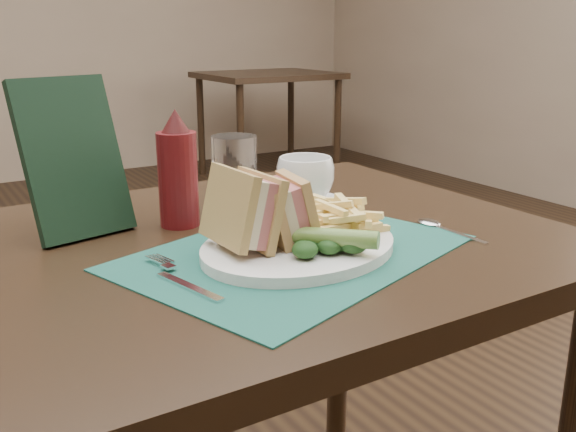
% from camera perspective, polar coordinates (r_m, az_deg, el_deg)
% --- Properties ---
extents(table_bg_right, '(0.90, 0.75, 0.75)m').
position_cam_1_polar(table_bg_right, '(4.69, -1.77, 8.07)').
color(table_bg_right, black).
rests_on(table_bg_right, ground).
extents(placemat, '(0.54, 0.46, 0.00)m').
position_cam_1_polar(placemat, '(0.90, 0.56, -3.25)').
color(placemat, '#195044').
rests_on(placemat, table_main).
extents(plate, '(0.35, 0.31, 0.01)m').
position_cam_1_polar(plate, '(0.90, 1.00, -2.75)').
color(plate, white).
rests_on(plate, placemat).
extents(sandwich_half_a, '(0.08, 0.12, 0.11)m').
position_cam_1_polar(sandwich_half_a, '(0.85, -5.27, 0.47)').
color(sandwich_half_a, tan).
rests_on(sandwich_half_a, plate).
extents(sandwich_half_b, '(0.09, 0.10, 0.09)m').
position_cam_1_polar(sandwich_half_b, '(0.88, -1.56, 0.45)').
color(sandwich_half_b, tan).
rests_on(sandwich_half_b, plate).
extents(kale_garnish, '(0.11, 0.08, 0.03)m').
position_cam_1_polar(kale_garnish, '(0.85, 3.33, -2.57)').
color(kale_garnish, black).
rests_on(kale_garnish, plate).
extents(pickle_spear, '(0.10, 0.11, 0.03)m').
position_cam_1_polar(pickle_spear, '(0.85, 4.06, -1.92)').
color(pickle_spear, '#52762D').
rests_on(pickle_spear, plate).
extents(fries_pile, '(0.18, 0.20, 0.05)m').
position_cam_1_polar(fries_pile, '(0.95, 4.18, 0.26)').
color(fries_pile, '#F6D87B').
rests_on(fries_pile, plate).
extents(fork, '(0.07, 0.17, 0.01)m').
position_cam_1_polar(fork, '(0.81, -9.61, -5.24)').
color(fork, silver).
rests_on(fork, placemat).
extents(spoon, '(0.04, 0.15, 0.01)m').
position_cam_1_polar(spoon, '(1.03, 14.15, -1.13)').
color(spoon, silver).
rests_on(spoon, table_main).
extents(saucer, '(0.16, 0.16, 0.01)m').
position_cam_1_polar(saucer, '(1.14, 1.53, 1.10)').
color(saucer, white).
rests_on(saucer, table_main).
extents(coffee_cup, '(0.14, 0.14, 0.08)m').
position_cam_1_polar(coffee_cup, '(1.13, 1.54, 3.29)').
color(coffee_cup, white).
rests_on(coffee_cup, saucer).
extents(drinking_glass, '(0.09, 0.09, 0.13)m').
position_cam_1_polar(drinking_glass, '(1.10, -4.77, 3.77)').
color(drinking_glass, white).
rests_on(drinking_glass, table_main).
extents(ketchup_bottle, '(0.08, 0.08, 0.19)m').
position_cam_1_polar(ketchup_bottle, '(1.02, -9.79, 4.19)').
color(ketchup_bottle, '#4E0D10').
rests_on(ketchup_bottle, table_main).
extents(check_presenter, '(0.16, 0.12, 0.24)m').
position_cam_1_polar(check_presenter, '(1.01, -18.57, 4.91)').
color(check_presenter, black).
rests_on(check_presenter, table_main).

